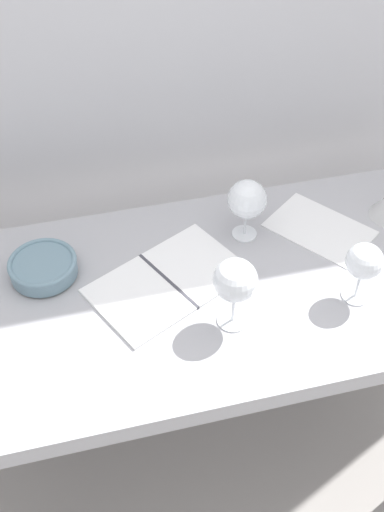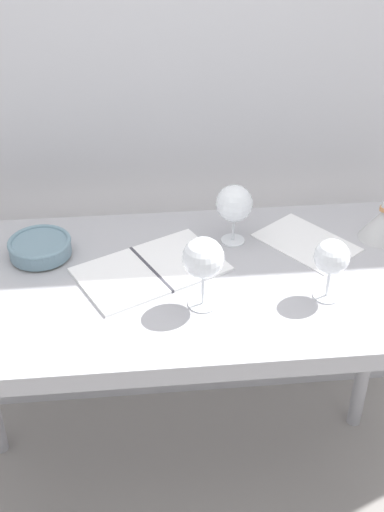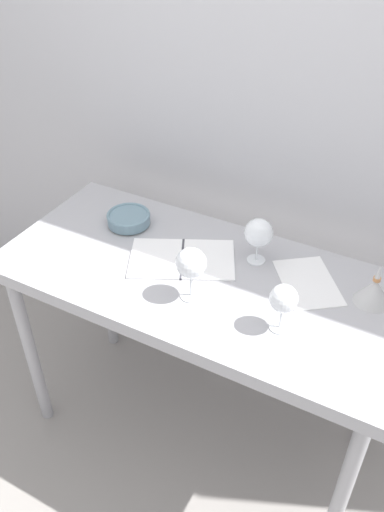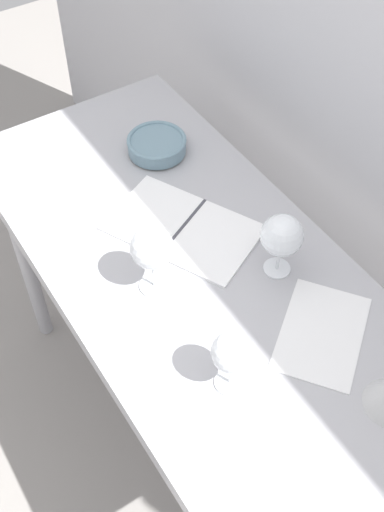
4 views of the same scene
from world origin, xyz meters
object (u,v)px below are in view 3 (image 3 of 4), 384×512
Objects in this scene: wine_glass_near_right at (284,300)px; tasting_sheet_upper at (308,282)px; open_notebook at (182,259)px; tasting_bowl at (129,218)px; wine_glass_near_center at (191,264)px; decanter_funnel at (374,291)px; wine_glass_far_right at (259,234)px.

wine_glass_near_right is 0.26m from tasting_sheet_upper.
tasting_bowl is at bearing 135.17° from open_notebook.
tasting_sheet_upper is at bearing 87.73° from wine_glass_near_right.
tasting_sheet_upper is 1.55× the size of tasting_bowl.
wine_glass_near_center is 0.58m from decanter_funnel.
wine_glass_far_right is at bearing 1.04° from open_notebook.
decanter_funnel is at bearing -34.95° from tasting_sheet_upper.
wine_glass_near_center reaches higher than open_notebook.
wine_glass_far_right is 0.29m from wine_glass_near_center.
tasting_bowl reaches higher than open_notebook.
tasting_bowl is at bearing -177.44° from wine_glass_far_right.
decanter_funnel is at bearing 25.64° from wine_glass_near_center.
decanter_funnel is at bearing 48.92° from wine_glass_near_right.
wine_glass_near_center is at bearing -179.69° from wine_glass_near_right.
tasting_sheet_upper is at bearing -178.10° from decanter_funnel.
tasting_bowl reaches higher than tasting_sheet_upper.
tasting_bowl is (-0.71, 0.01, 0.03)m from tasting_sheet_upper.
wine_glass_near_right is 0.38× the size of open_notebook.
wine_glass_near_center is at bearing -179.08° from tasting_sheet_upper.
wine_glass_near_right is at bearing -19.21° from tasting_bowl.
wine_glass_far_right is 0.52m from tasting_bowl.
decanter_funnel reaches higher than tasting_bowl.
open_notebook is (-0.12, 0.15, -0.13)m from wine_glass_near_center.
wine_glass_near_right is at bearing 0.31° from wine_glass_near_center.
decanter_funnel reaches higher than open_notebook.
open_notebook is 0.64m from decanter_funnel.
wine_glass_near_center reaches higher than wine_glass_far_right.
wine_glass_near_center is 0.23m from open_notebook.
decanter_funnel is at bearing -17.63° from open_notebook.
wine_glass_near_right is 1.14× the size of decanter_funnel.
open_notebook is 3.03× the size of decanter_funnel.
decanter_funnel is (0.40, -0.02, -0.07)m from wine_glass_far_right.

